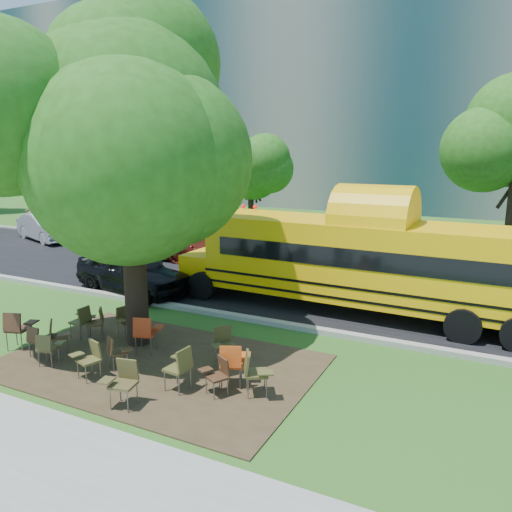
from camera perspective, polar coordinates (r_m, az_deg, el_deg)
The scene contains 33 objects.
ground at distance 12.68m, azimuth -13.50°, elevation -10.31°, with size 160.00×160.00×0.00m, color #255219.
dirt_patch at distance 11.73m, azimuth -11.24°, elevation -12.03°, with size 7.00×4.50×0.03m, color #382819.
asphalt_road at distance 18.27m, azimuth 0.62°, elevation -2.86°, with size 80.00×8.00×0.04m, color black.
kerb_near at distance 14.91m, azimuth -6.11°, elevation -6.26°, with size 80.00×0.25×0.14m, color gray.
kerb_far at distance 21.92m, azimuth 5.28°, elevation -0.21°, with size 80.00×0.25×0.14m, color gray.
building_main at distance 47.94m, azimuth 7.52°, elevation 19.64°, with size 38.00×16.00×22.00m, color slate.
building_left at distance 67.09m, azimuth -17.33°, elevation 16.22°, with size 26.00×14.00×20.00m, color slate.
bg_tree_0 at distance 29.42m, azimuth -15.88°, elevation 11.41°, with size 5.20×5.20×7.18m.
bg_tree_1 at distance 36.55m, azimuth -23.37°, elevation 12.25°, with size 6.00×6.00×8.40m.
bg_tree_2 at distance 27.93m, azimuth -0.60°, elevation 11.10°, with size 4.80×4.80×6.62m.
main_tree at distance 12.08m, azimuth -14.47°, elevation 13.59°, with size 7.20×7.20×8.76m.
school_bus at distance 14.75m, azimuth 12.76°, elevation -0.63°, with size 11.22×2.82×2.72m.
chair_0 at distance 13.39m, azimuth -25.63°, elevation -7.25°, with size 0.66×0.73×0.97m.
chair_1 at distance 12.78m, azimuth -21.83°, elevation -8.22°, with size 0.71×0.57×0.83m.
chair_2 at distance 12.15m, azimuth -22.72°, elevation -9.52°, with size 0.53×0.59×0.78m.
chair_3 at distance 11.23m, azimuth -18.46°, elevation -10.77°, with size 0.65×0.51×0.84m.
chair_4 at distance 11.48m, azimuth -15.74°, elevation -10.26°, with size 0.66×0.52×0.79m.
chair_5 at distance 9.92m, azimuth -14.95°, elevation -13.40°, with size 0.62×0.64×0.92m.
chair_6 at distance 10.26m, azimuth -8.64°, elevation -12.15°, with size 0.55×0.65×0.94m.
chair_7 at distance 9.95m, azimuth -0.25°, elevation -12.86°, with size 0.76×0.61×0.92m.
chair_8 at distance 13.56m, azimuth -19.28°, elevation -6.76°, with size 0.50×0.55×0.86m.
chair_9 at distance 13.43m, azimuth -17.72°, elevation -6.97°, with size 0.69×0.55×0.82m.
chair_10 at distance 13.41m, azimuth -14.82°, elevation -6.90°, with size 0.47×0.60×0.78m.
chair_11 at distance 12.14m, azimuth -12.50°, elevation -8.35°, with size 0.64×0.70×0.94m.
chair_12 at distance 11.28m, azimuth -3.70°, elevation -9.82°, with size 0.61×0.77×0.90m.
chair_13 at distance 10.30m, azimuth -2.69°, elevation -11.87°, with size 0.65×0.75×0.95m.
chair_14 at distance 12.74m, azimuth -23.67°, elevation -8.60°, with size 0.50×0.47×0.78m.
chair_15 at distance 10.07m, azimuth -4.35°, elevation -13.11°, with size 0.66×0.52×0.79m.
black_car at distance 17.22m, azimuth -13.92°, elevation -1.68°, with size 1.76×4.38×1.49m, color black.
bg_car_silver at distance 28.29m, azimuth -22.82°, elevation 3.07°, with size 1.54×4.41×1.45m, color #A7A7AC.
bg_car_red at distance 22.62m, azimuth -10.84°, elevation 1.65°, with size 2.34×5.07×1.41m, color #53140E.
pedestrian_a at distance 31.09m, azimuth -18.22°, elevation 4.58°, with size 0.69×0.45×1.90m, color navy.
pedestrian_b at distance 33.94m, azimuth -24.44°, elevation 4.69°, with size 0.92×0.72×1.90m, color #8C6654.
Camera 1 is at (7.66, -8.89, 4.80)m, focal length 35.00 mm.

